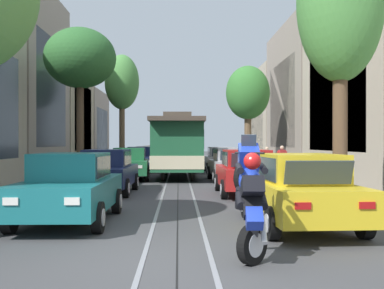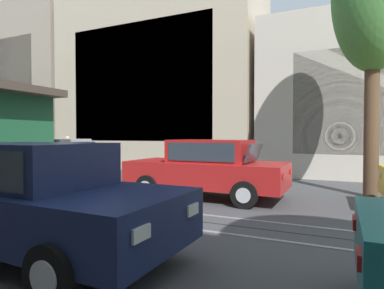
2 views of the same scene
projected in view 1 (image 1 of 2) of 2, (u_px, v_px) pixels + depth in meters
name	position (u px, v px, depth m)	size (l,w,h in m)	color
ground_plane	(178.00, 177.00, 25.18)	(160.00, 160.00, 0.00)	#424244
trolley_track_rails	(178.00, 174.00, 27.68)	(1.14, 53.03, 0.01)	gray
building_facade_left	(11.00, 99.00, 26.87)	(4.79, 44.73, 10.68)	tan
building_facade_right	(334.00, 101.00, 29.51)	(5.65, 44.73, 10.18)	beige
parked_car_teal_near_left	(70.00, 187.00, 10.71)	(2.03, 4.37, 1.58)	#196B70
parked_car_navy_second_left	(107.00, 171.00, 16.87)	(2.08, 4.39, 1.58)	#19234C
parked_car_green_mid_left	(130.00, 164.00, 23.22)	(2.14, 4.42, 1.58)	#1E6038
parked_car_navy_fourth_left	(140.00, 159.00, 29.51)	(2.09, 4.40, 1.58)	#19234C
parked_car_silver_fifth_left	(147.00, 156.00, 35.82)	(2.03, 4.37, 1.58)	#B7B7BC
parked_car_beige_sixth_left	(152.00, 154.00, 42.42)	(2.14, 4.42, 1.58)	#C1B28E
parked_car_brown_far_left	(155.00, 153.00, 48.47)	(2.04, 4.38, 1.58)	brown
parked_car_yellow_near_right	(299.00, 190.00, 10.04)	(2.11, 4.41, 1.58)	gold
parked_car_red_second_right	(246.00, 172.00, 16.40)	(2.02, 4.37, 1.58)	red
parked_car_silver_mid_right	(231.00, 164.00, 22.42)	(2.08, 4.40, 1.58)	#B7B7BC
parked_car_silver_fourth_right	(221.00, 159.00, 29.11)	(2.02, 4.37, 1.58)	#B7B7BC
street_tree_kerb_left_second	(80.00, 59.00, 21.99)	(3.36, 3.31, 7.25)	brown
street_tree_kerb_left_mid	(122.00, 84.00, 35.40)	(2.59, 2.82, 8.53)	brown
street_tree_kerb_right_near	(340.00, 6.00, 12.38)	(2.30, 2.13, 7.68)	brown
street_tree_kerb_right_second	(248.00, 94.00, 31.00)	(2.91, 2.82, 6.95)	brown
cable_car_trolley	(178.00, 146.00, 24.52)	(2.67, 9.15, 3.28)	#1E5B38
motorcycle_with_rider	(250.00, 194.00, 7.23)	(0.56, 1.76, 1.95)	black
pedestrian_on_left_pavement	(282.00, 159.00, 24.85)	(0.55, 0.32, 1.69)	#282D38
pedestrian_on_right_pavement	(267.00, 158.00, 28.94)	(0.55, 0.42, 1.60)	slate
fire_hydrant	(70.00, 180.00, 17.75)	(0.40, 0.22, 0.84)	red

